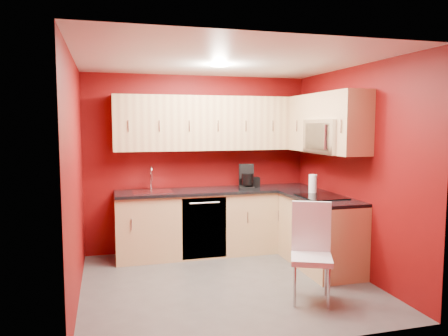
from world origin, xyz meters
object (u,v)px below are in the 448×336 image
coffee_maker (247,177)px  napkin_holder (255,182)px  paper_towel (313,184)px  dining_chair (311,253)px  sink (152,189)px  microwave (331,136)px

coffee_maker → napkin_holder: bearing=56.0°
paper_towel → dining_chair: bearing=-116.9°
sink → coffee_maker: sink is taller
sink → dining_chair: bearing=-53.8°
microwave → paper_towel: 0.69m
microwave → napkin_holder: microwave is taller
paper_towel → dining_chair: paper_towel is taller
napkin_holder → paper_towel: bearing=-57.4°
napkin_holder → dining_chair: napkin_holder is taller
microwave → coffee_maker: 1.34m
microwave → coffee_maker: (-0.79, 0.92, -0.58)m
sink → napkin_holder: (1.48, 0.08, 0.03)m
napkin_holder → sink: bearing=-176.8°
coffee_maker → napkin_holder: size_ratio=2.47×
paper_towel → coffee_maker: bearing=137.4°
microwave → sink: 2.43m
paper_towel → dining_chair: size_ratio=0.25×
sink → coffee_maker: bearing=-3.8°
coffee_maker → dining_chair: (0.09, -1.83, -0.58)m
sink → napkin_holder: size_ratio=3.78×
sink → paper_towel: size_ratio=2.11×
paper_towel → dining_chair: (-0.60, -1.19, -0.53)m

